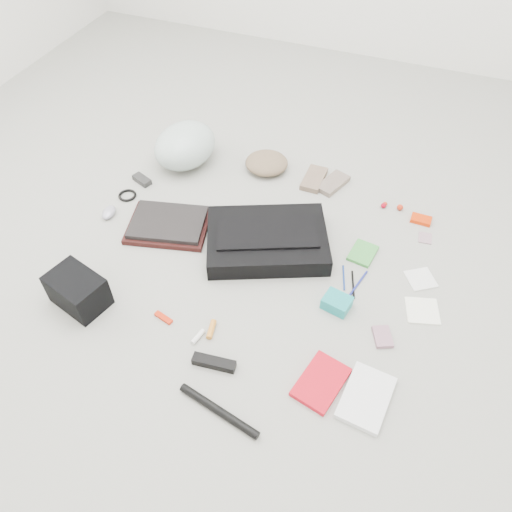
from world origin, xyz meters
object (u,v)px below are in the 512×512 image
(bike_helmet, at_px, (185,145))
(accordion_wallet, at_px, (337,303))
(messenger_bag, at_px, (267,240))
(laptop, at_px, (168,222))
(book_red, at_px, (321,382))
(camera_bag, at_px, (78,291))

(bike_helmet, xyz_separation_m, accordion_wallet, (0.95, -0.61, -0.08))
(messenger_bag, bearing_deg, bike_helmet, 121.63)
(laptop, bearing_deg, book_red, -43.82)
(laptop, xyz_separation_m, bike_helmet, (-0.14, 0.46, 0.07))
(messenger_bag, height_order, accordion_wallet, messenger_bag)
(book_red, bearing_deg, laptop, 163.55)
(camera_bag, bearing_deg, book_red, 15.58)
(messenger_bag, bearing_deg, laptop, 162.60)
(messenger_bag, relative_size, accordion_wallet, 4.89)
(laptop, bearing_deg, accordion_wallet, -24.47)
(bike_helmet, bearing_deg, laptop, -60.46)
(book_red, bearing_deg, bike_helmet, 149.69)
(bike_helmet, distance_m, book_red, 1.38)
(laptop, xyz_separation_m, camera_bag, (-0.12, -0.49, 0.03))
(book_red, xyz_separation_m, accordion_wallet, (-0.04, 0.34, 0.02))
(laptop, relative_size, accordion_wallet, 3.10)
(accordion_wallet, bearing_deg, camera_bag, -148.60)
(messenger_bag, distance_m, camera_bag, 0.79)
(bike_helmet, relative_size, camera_bag, 1.61)
(camera_bag, bearing_deg, bike_helmet, 106.53)
(camera_bag, xyz_separation_m, accordion_wallet, (0.94, 0.34, -0.04))
(laptop, height_order, accordion_wallet, accordion_wallet)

